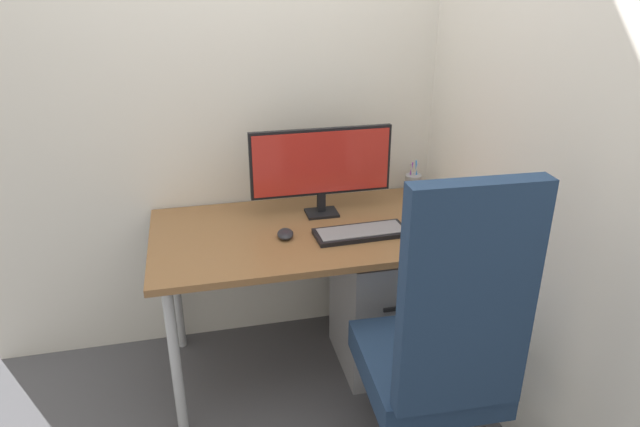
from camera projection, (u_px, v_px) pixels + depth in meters
ground_plane at (312, 364)px, 2.74m from camera, size 8.00×8.00×0.00m
wall_back at (291, 54)px, 2.53m from camera, size 2.94×0.04×2.80m
wall_side_right at (507, 71)px, 2.12m from camera, size 0.04×2.32×2.80m
desk at (311, 243)px, 2.47m from camera, size 1.35×0.73×0.72m
office_chair at (441, 347)px, 1.90m from camera, size 0.60×0.62×1.24m
filing_cabinet at (391, 303)px, 2.66m from camera, size 0.48×0.46×0.62m
monitor at (321, 164)px, 2.50m from camera, size 0.63×0.11×0.40m
keyboard at (361, 233)px, 2.38m from camera, size 0.40×0.17×0.02m
mouse at (285, 234)px, 2.36m from camera, size 0.08×0.11×0.03m
pen_holder at (413, 185)px, 2.78m from camera, size 0.08×0.08×0.17m
notebook at (447, 231)px, 2.41m from camera, size 0.19×0.24×0.02m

